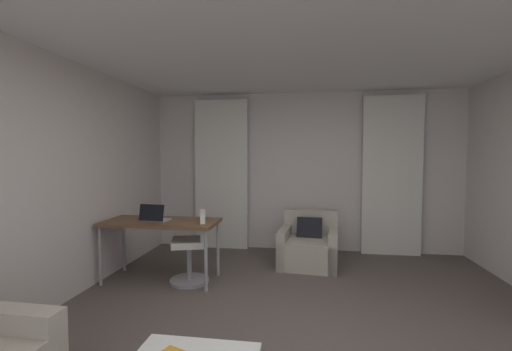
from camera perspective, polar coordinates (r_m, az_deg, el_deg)
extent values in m
cube|color=silver|center=(5.66, 8.06, 0.62)|extent=(5.12, 0.06, 2.60)
cube|color=silver|center=(3.67, -35.86, -1.39)|extent=(0.06, 6.12, 2.60)
cube|color=white|center=(2.83, 8.00, 25.49)|extent=(5.12, 6.12, 0.06)
cube|color=silver|center=(5.70, -5.90, 0.16)|extent=(0.90, 0.06, 2.50)
cube|color=silver|center=(5.69, 22.03, -0.07)|extent=(0.90, 0.06, 2.50)
cube|color=#B2A899|center=(2.96, -37.17, -22.62)|extent=(0.86, 0.18, 0.59)
cube|color=#B2A899|center=(4.99, 8.88, -12.65)|extent=(0.88, 0.89, 0.38)
cube|color=#B2A899|center=(5.24, 9.23, -7.71)|extent=(0.81, 0.22, 0.36)
cube|color=#B2A899|center=(4.96, 12.92, -11.97)|extent=(0.20, 0.83, 0.52)
cube|color=#B2A899|center=(5.01, 4.90, -11.73)|extent=(0.20, 0.83, 0.52)
cube|color=black|center=(5.04, 9.03, -9.08)|extent=(0.38, 0.24, 0.37)
cube|color=brown|center=(4.40, -15.79, -7.62)|extent=(1.42, 0.64, 0.04)
cylinder|color=#99999E|center=(5.01, -21.44, -10.81)|extent=(0.04, 0.04, 0.72)
cylinder|color=#99999E|center=(4.52, -6.46, -12.14)|extent=(0.04, 0.04, 0.72)
cylinder|color=#99999E|center=(4.57, -24.88, -12.27)|extent=(0.04, 0.04, 0.72)
cylinder|color=#99999E|center=(4.02, -8.48, -14.12)|extent=(0.04, 0.04, 0.72)
cylinder|color=gray|center=(4.37, -11.23, -14.47)|extent=(0.06, 0.06, 0.46)
cylinder|color=gray|center=(4.44, -11.20, -17.05)|extent=(0.48, 0.48, 0.04)
cube|color=silver|center=(4.30, -11.27, -11.04)|extent=(0.50, 0.50, 0.08)
cube|color=silver|center=(4.25, -8.98, -8.29)|extent=(0.16, 0.36, 0.34)
cube|color=#ADADB2|center=(4.42, -16.53, -7.21)|extent=(0.34, 0.25, 0.02)
cube|color=black|center=(4.30, -17.28, -6.02)|extent=(0.32, 0.08, 0.20)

